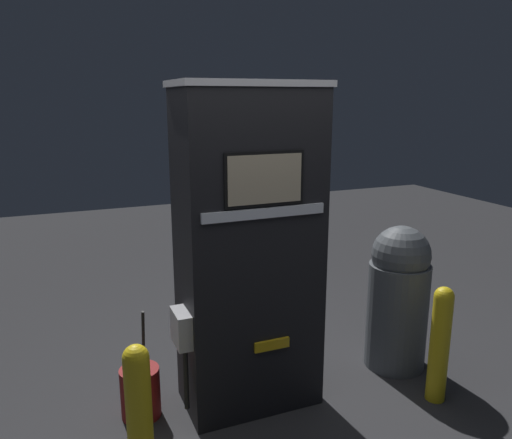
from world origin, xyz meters
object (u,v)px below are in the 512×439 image
object	(u,v)px
trash_bin	(398,296)
squeegee_bucket	(140,392)
gas_pump	(248,251)
safety_bollard_far	(440,341)
safety_bollard	(139,413)

from	to	relation	value
trash_bin	squeegee_bucket	distance (m)	2.02
gas_pump	safety_bollard_far	xyz separation A→B (m)	(1.21, -0.51, -0.64)
safety_bollard	trash_bin	distance (m)	2.14
safety_bollard_far	squeegee_bucket	distance (m)	2.05
gas_pump	safety_bollard	bearing A→B (deg)	-147.66
gas_pump	safety_bollard	xyz separation A→B (m)	(-0.83, -0.53, -0.64)
gas_pump	trash_bin	distance (m)	1.34
safety_bollard	safety_bollard_far	bearing A→B (deg)	0.57
trash_bin	safety_bollard_far	world-z (taller)	trash_bin
gas_pump	trash_bin	world-z (taller)	gas_pump
safety_bollard_far	squeegee_bucket	size ratio (longest dim) A/B	1.10
safety_bollard	trash_bin	bearing A→B (deg)	14.19
safety_bollard	safety_bollard_far	world-z (taller)	safety_bollard_far
trash_bin	safety_bollard_far	distance (m)	0.52
safety_bollard	squeegee_bucket	size ratio (longest dim) A/B	1.10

